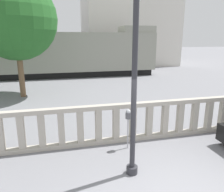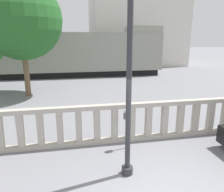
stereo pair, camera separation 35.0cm
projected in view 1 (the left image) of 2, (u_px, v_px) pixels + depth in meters
name	position (u px, v px, depth m)	size (l,w,h in m)	color
balustrade	(133.00, 122.00, 7.43)	(17.59, 0.24, 1.34)	#ADA599
lamppost	(136.00, 34.00, 4.83)	(0.34, 0.34, 6.27)	#2D2D33
parking_meter	(128.00, 117.00, 6.78)	(0.17, 0.17, 1.31)	#99999E
train_near	(20.00, 55.00, 19.01)	(24.71, 2.91, 4.55)	black
train_far	(34.00, 49.00, 31.30)	(25.88, 3.18, 4.42)	black
building_block	(128.00, 10.00, 28.64)	(11.55, 8.50, 14.02)	beige
tree_right	(15.00, 19.00, 12.18)	(4.62, 4.62, 6.79)	brown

